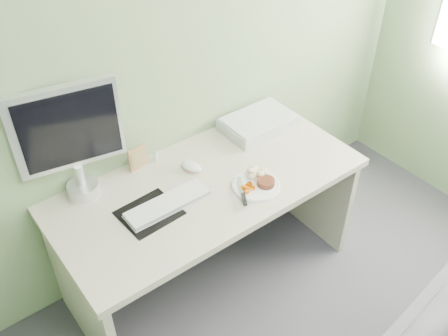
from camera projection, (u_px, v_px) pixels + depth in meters
wall_back at (159, 42)px, 2.37m from camera, size 3.50×0.00×3.50m
desk at (209, 208)px, 2.65m from camera, size 1.60×0.75×0.73m
plate at (256, 186)px, 2.50m from camera, size 0.24×0.24×0.01m
steak at (266, 182)px, 2.49m from camera, size 0.11×0.11×0.03m
potato_pile at (255, 172)px, 2.53m from camera, size 0.12×0.10×0.05m
carrot_heap at (249, 187)px, 2.45m from camera, size 0.07×0.07×0.04m
steak_knife at (243, 195)px, 2.42m from camera, size 0.12×0.19×0.02m
mousepad at (149, 213)px, 2.35m from camera, size 0.28×0.25×0.00m
keyboard at (168, 203)px, 2.39m from camera, size 0.42×0.13×0.02m
computer_mouse at (192, 167)px, 2.59m from camera, size 0.10×0.13×0.04m
photo_frame at (137, 158)px, 2.57m from camera, size 0.11×0.03×0.13m
eyedrop_bottle at (156, 156)px, 2.65m from camera, size 0.02×0.02×0.07m
scanner at (259, 123)px, 2.88m from camera, size 0.42×0.28×0.06m
monitor at (70, 137)px, 2.26m from camera, size 0.49×0.17×0.59m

